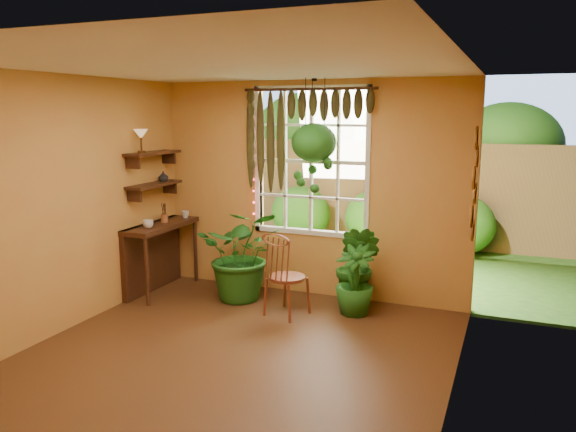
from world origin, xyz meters
The scene contains 23 objects.
floor centered at (0.00, 0.00, 0.00)m, with size 4.50×4.50×0.00m, color #4F2916.
ceiling centered at (0.00, 0.00, 2.70)m, with size 4.50×4.50×0.00m, color white.
wall_back centered at (0.00, 2.25, 1.35)m, with size 4.00×4.00×0.00m, color gold.
wall_left centered at (-2.00, 0.00, 1.35)m, with size 4.50×4.50×0.00m, color gold.
wall_right centered at (2.00, 0.00, 1.35)m, with size 4.50×4.50×0.00m, color gold.
window centered at (0.00, 2.28, 1.70)m, with size 1.52×0.10×1.86m.
valance_vine centered at (-0.08, 2.16, 2.28)m, with size 1.70×0.12×1.10m.
string_lights centered at (-0.76, 2.19, 1.75)m, with size 0.03×0.03×1.54m, color #FF2633, non-canonical shape.
wall_plates centered at (1.98, 1.79, 1.55)m, with size 0.04×0.32×1.10m, color #F7EEC9, non-canonical shape.
counter_ledge centered at (-1.91, 1.60, 0.55)m, with size 0.40×1.20×0.90m.
shelf_lower centered at (-1.88, 1.60, 1.40)m, with size 0.25×0.90×0.04m, color #3C1F10.
shelf_upper centered at (-1.88, 1.60, 1.80)m, with size 0.25×0.90×0.04m, color #3C1F10.
backyard centered at (0.24, 6.87, 1.28)m, with size 14.00×10.00×12.00m.
windsor_chair centered at (0.02, 1.38, 0.33)m, with size 0.53×0.54×1.13m.
potted_plant_left centered at (-0.68, 1.71, 0.58)m, with size 1.04×0.90×1.16m, color #185316.
potted_plant_mid centered at (0.70, 2.01, 0.50)m, with size 0.55×0.44×1.00m, color #185316.
potted_plant_right centered at (0.75, 1.72, 0.41)m, with size 0.45×0.45×0.81m, color #185316.
hanging_basket centered at (0.12, 2.03, 1.90)m, with size 0.54×0.54×1.35m.
cup_a centered at (-1.78, 1.30, 0.95)m, with size 0.13×0.13×0.10m, color silver.
cup_b centered at (-1.72, 2.05, 0.95)m, with size 0.10×0.10×0.10m, color beige.
brush_jar centered at (-1.80, 1.68, 1.03)m, with size 0.09×0.09×0.32m.
shelf_vase centered at (-1.87, 1.80, 1.48)m, with size 0.13×0.13×0.13m, color #B2AD99.
tiffany_lamp centered at (-1.86, 1.35, 2.03)m, with size 0.17×0.17×0.29m.
Camera 1 is at (2.38, -4.31, 2.31)m, focal length 35.00 mm.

